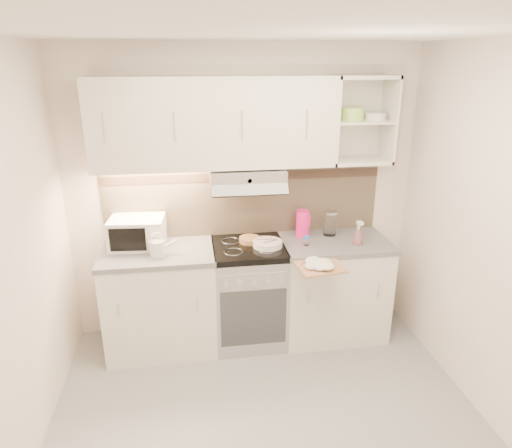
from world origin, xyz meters
The scene contains 17 objects.
ground centered at (0.00, 0.00, 0.00)m, with size 3.00×3.00×0.00m, color gray.
room_shell centered at (0.00, 0.37, 1.63)m, with size 3.04×2.84×2.52m.
base_cabinet_left centered at (-0.75, 1.10, 0.43)m, with size 0.90×0.60×0.86m, color silver.
worktop_left centered at (-0.75, 1.10, 0.88)m, with size 0.92×0.62×0.04m, color slate.
base_cabinet_right centered at (0.75, 1.10, 0.43)m, with size 0.90×0.60×0.86m, color silver.
worktop_right centered at (0.75, 1.10, 0.88)m, with size 0.92×0.62×0.04m, color slate.
electric_range centered at (0.00, 1.10, 0.45)m, with size 0.60×0.60×0.90m.
microwave centered at (-0.91, 1.22, 1.02)m, with size 0.46×0.36×0.25m.
watering_can centered at (-0.73, 0.99, 0.97)m, with size 0.23×0.12×0.20m.
plate_stack centered at (0.15, 1.06, 0.92)m, with size 0.25×0.25×0.05m.
bread_loaf centered at (0.02, 1.17, 0.92)m, with size 0.18×0.18×0.04m, color #A17645.
pink_pitcher centered at (0.50, 1.25, 1.02)m, with size 0.13×0.12×0.23m.
glass_jar centered at (0.74, 1.24, 1.01)m, with size 0.12×0.12×0.22m.
spice_jar centered at (0.48, 1.04, 0.94)m, with size 0.05×0.05×0.08m.
spray_bottle centered at (0.91, 1.00, 0.99)m, with size 0.08×0.08×0.22m.
cutting_board centered at (0.50, 0.68, 0.87)m, with size 0.34×0.31×0.02m, color #A67057.
dish_towel centered at (0.46, 0.63, 0.91)m, with size 0.25×0.21×0.07m, color white, non-canonical shape.
Camera 1 is at (-0.46, -2.39, 2.37)m, focal length 32.00 mm.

